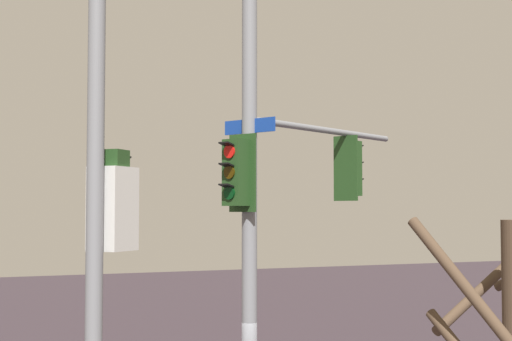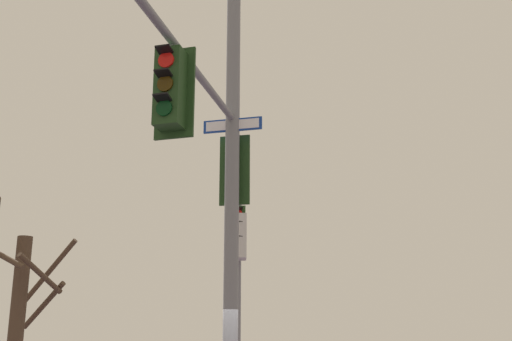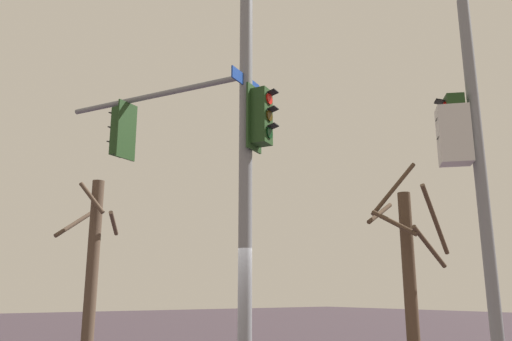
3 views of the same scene
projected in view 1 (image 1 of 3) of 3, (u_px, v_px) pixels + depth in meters
The scene contains 2 objects.
main_signal_pole_assembly at pixel (262, 155), 13.36m from camera, with size 3.38×5.71×9.89m.
secondary_pole_assembly at pixel (104, 240), 9.24m from camera, with size 0.69×0.71×6.99m.
Camera 1 is at (-12.25, 5.29, 4.37)m, focal length 53.53 mm.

